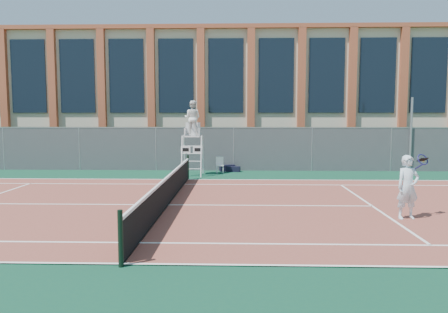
{
  "coord_description": "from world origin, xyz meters",
  "views": [
    {
      "loc": [
        2.18,
        -13.51,
        2.86
      ],
      "look_at": [
        1.68,
        3.0,
        1.29
      ],
      "focal_mm": 35.0,
      "sensor_mm": 36.0,
      "label": 1
    }
  ],
  "objects_px": {
    "plastic_chair": "(220,164)",
    "steel_pole": "(411,135)",
    "tennis_player": "(408,187)",
    "umpire_chair": "(192,120)"
  },
  "relations": [
    {
      "from": "plastic_chair",
      "to": "tennis_player",
      "type": "distance_m",
      "value": 10.97
    },
    {
      "from": "steel_pole",
      "to": "tennis_player",
      "type": "height_order",
      "value": "steel_pole"
    },
    {
      "from": "steel_pole",
      "to": "plastic_chair",
      "type": "relative_size",
      "value": 4.68
    },
    {
      "from": "tennis_player",
      "to": "plastic_chair",
      "type": "bearing_deg",
      "value": 120.13
    },
    {
      "from": "plastic_chair",
      "to": "steel_pole",
      "type": "bearing_deg",
      "value": 5.15
    },
    {
      "from": "tennis_player",
      "to": "steel_pole",
      "type": "bearing_deg",
      "value": 68.4
    },
    {
      "from": "umpire_chair",
      "to": "tennis_player",
      "type": "height_order",
      "value": "umpire_chair"
    },
    {
      "from": "umpire_chair",
      "to": "plastic_chair",
      "type": "height_order",
      "value": "umpire_chair"
    },
    {
      "from": "plastic_chair",
      "to": "tennis_player",
      "type": "height_order",
      "value": "tennis_player"
    },
    {
      "from": "umpire_chair",
      "to": "plastic_chair",
      "type": "bearing_deg",
      "value": 32.05
    }
  ]
}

